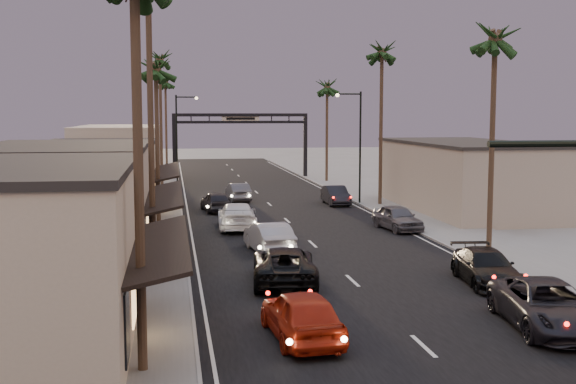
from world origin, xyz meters
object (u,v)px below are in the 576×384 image
object	(u,v)px
palm_lc	(156,63)
palm_ld	(160,55)
palm_ra	(495,31)
palm_rb	(382,47)
palm_far	(165,79)
streetlight_left	(180,134)
curbside_black	(486,267)
oncoming_red	(302,314)
oncoming_pickup	(284,265)
streetlight_right	(357,138)
oncoming_silver	(269,237)
palm_rc	(327,83)
curbside_near	(548,306)
arch	(241,129)

from	to	relation	value
palm_lc	palm_ld	bearing A→B (deg)	90.00
palm_ra	palm_rb	xyz separation A→B (m)	(0.00, 20.00, 0.97)
palm_far	streetlight_left	bearing A→B (deg)	-86.05
palm_rb	curbside_black	xyz separation A→B (m)	(-3.11, -26.47, -11.68)
oncoming_red	oncoming_pickup	world-z (taller)	oncoming_red
streetlight_right	oncoming_silver	bearing A→B (deg)	-116.94
streetlight_right	palm_ld	distance (m)	19.78
palm_rb	palm_rc	xyz separation A→B (m)	(0.00, 20.00, -1.95)
curbside_near	streetlight_right	bearing A→B (deg)	93.83
palm_rc	palm_far	world-z (taller)	palm_far
streetlight_left	curbside_near	distance (m)	48.56
palm_rb	oncoming_silver	size ratio (longest dim) A/B	2.90
arch	palm_far	xyz separation A→B (m)	(-8.30, 8.00, 5.91)
palm_rc	oncoming_pickup	bearing A→B (deg)	-104.49
palm_rc	oncoming_pickup	size ratio (longest dim) A/B	2.14
palm_rc	palm_rb	bearing A→B (deg)	-90.00
palm_ra	curbside_near	size ratio (longest dim) A/B	2.26
arch	palm_lc	world-z (taller)	palm_lc
oncoming_red	palm_ra	bearing A→B (deg)	-138.33
oncoming_red	curbside_near	distance (m)	8.44
palm_ra	curbside_black	size ratio (longest dim) A/B	2.60
oncoming_red	palm_lc	bearing A→B (deg)	-83.07
oncoming_pickup	curbside_black	bearing A→B (deg)	176.21
arch	streetlight_left	distance (m)	13.85
oncoming_silver	curbside_near	world-z (taller)	curbside_near
arch	palm_ld	world-z (taller)	palm_ld
streetlight_right	curbside_near	world-z (taller)	streetlight_right
streetlight_right	palm_ld	world-z (taller)	palm_ld
arch	palm_ld	xyz separation A→B (m)	(-8.60, -15.00, 6.88)
streetlight_right	palm_lc	xyz separation A→B (m)	(-15.52, -9.00, 5.14)
palm_rb	oncoming_pickup	xyz separation A→B (m)	(-11.60, -24.90, -11.63)
streetlight_left	palm_rb	distance (m)	22.07
streetlight_left	palm_far	size ratio (longest dim) A/B	0.68
palm_ra	palm_far	bearing A→B (deg)	107.38
palm_lc	oncoming_red	distance (m)	26.99
oncoming_pickup	curbside_near	size ratio (longest dim) A/B	0.98
streetlight_left	oncoming_pickup	distance (m)	39.36
oncoming_silver	curbside_black	size ratio (longest dim) A/B	0.96
palm_rc	palm_far	xyz separation A→B (m)	(-16.90, 14.00, 0.97)
streetlight_right	palm_rb	xyz separation A→B (m)	(1.68, -1.00, 7.09)
streetlight_right	oncoming_red	size ratio (longest dim) A/B	1.84
oncoming_red	curbside_black	size ratio (longest dim) A/B	0.96
arch	streetlight_right	bearing A→B (deg)	-74.53
streetlight_left	palm_rb	world-z (taller)	palm_rb
arch	curbside_black	bearing A→B (deg)	-84.03
arch	streetlight_left	xyz separation A→B (m)	(-6.92, -12.00, -0.20)
palm_ld	streetlight_right	bearing A→B (deg)	-32.79
palm_far	oncoming_pickup	xyz separation A→B (m)	(5.30, -58.90, -10.65)
palm_lc	palm_ra	bearing A→B (deg)	-34.90
streetlight_right	streetlight_left	world-z (taller)	same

